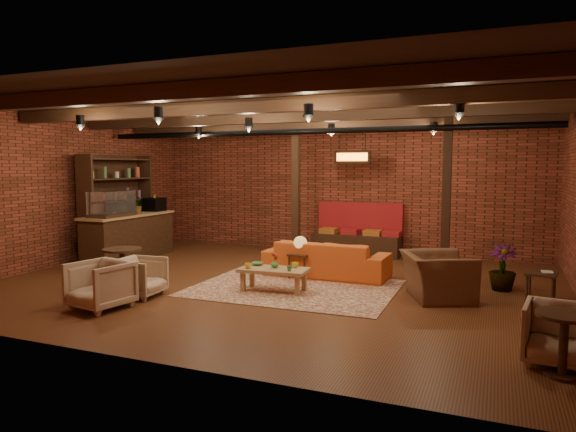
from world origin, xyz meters
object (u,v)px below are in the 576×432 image
at_px(armchair_right, 437,268).
at_px(round_table_right, 564,335).
at_px(plant_tall, 504,222).
at_px(sofa, 327,259).
at_px(side_table_lamp, 300,246).
at_px(coffee_table, 273,271).
at_px(armchair_b, 100,283).
at_px(round_table_left, 122,261).
at_px(side_table_book, 541,275).
at_px(armchair_a, 140,275).
at_px(armchair_far, 560,332).

relative_size(armchair_right, round_table_right, 1.73).
xyz_separation_m(round_table_right, plant_tall, (-0.55, 3.73, 0.74)).
bearing_deg(sofa, side_table_lamp, 43.29).
bearing_deg(coffee_table, armchair_b, -134.72).
relative_size(side_table_lamp, round_table_right, 1.24).
distance_m(side_table_lamp, round_table_left, 3.23).
height_order(sofa, side_table_book, sofa).
height_order(sofa, armchair_a, armchair_a).
xyz_separation_m(coffee_table, side_table_lamp, (0.07, 1.11, 0.27)).
distance_m(armchair_a, armchair_b, 0.82).
bearing_deg(sofa, armchair_right, 157.90).
relative_size(sofa, coffee_table, 1.99).
relative_size(round_table_left, side_table_book, 1.36).
height_order(side_table_lamp, round_table_right, side_table_lamp).
xyz_separation_m(coffee_table, armchair_far, (4.17, -1.83, 0.01)).
bearing_deg(round_table_right, armchair_right, 119.34).
height_order(round_table_right, armchair_far, armchair_far).
bearing_deg(armchair_right, plant_tall, -66.69).
bearing_deg(armchair_right, armchair_far, -170.12).
distance_m(round_table_right, armchair_far, 0.35).
height_order(coffee_table, side_table_lamp, side_table_lamp).
height_order(armchair_a, armchair_far, armchair_far).
distance_m(round_table_left, round_table_right, 6.87).
distance_m(side_table_lamp, armchair_far, 5.06).
bearing_deg(armchair_b, armchair_far, 11.66).
xyz_separation_m(armchair_a, armchair_b, (-0.08, -0.82, 0.04)).
relative_size(sofa, side_table_book, 4.66).
relative_size(side_table_lamp, armchair_far, 1.12).
distance_m(round_table_right, plant_tall, 3.84).
distance_m(armchair_a, side_table_book, 6.38).
relative_size(coffee_table, armchair_a, 1.69).
bearing_deg(round_table_left, round_table_right, -11.78).
height_order(sofa, coffee_table, sofa).
bearing_deg(round_table_left, armchair_right, 14.11).
bearing_deg(armchair_right, coffee_table, 78.55).
relative_size(sofa, side_table_lamp, 2.93).
xyz_separation_m(round_table_left, armchair_a, (0.68, -0.39, -0.12)).
relative_size(armchair_a, side_table_book, 1.39).
height_order(side_table_lamp, armchair_b, side_table_lamp).
xyz_separation_m(armchair_a, armchair_far, (6.05, -0.67, 0.01)).
bearing_deg(armchair_a, armchair_b, 170.38).
bearing_deg(side_table_lamp, armchair_b, -123.22).
height_order(armchair_right, armchair_far, armchair_right).
distance_m(armchair_a, plant_tall, 6.19).
height_order(side_table_book, armchair_far, armchair_far).
distance_m(coffee_table, armchair_b, 2.78).
height_order(sofa, armchair_far, armchair_far).
bearing_deg(round_table_right, plant_tall, 98.41).
bearing_deg(sofa, armchair_far, 139.51).
height_order(side_table_lamp, side_table_book, side_table_lamp).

